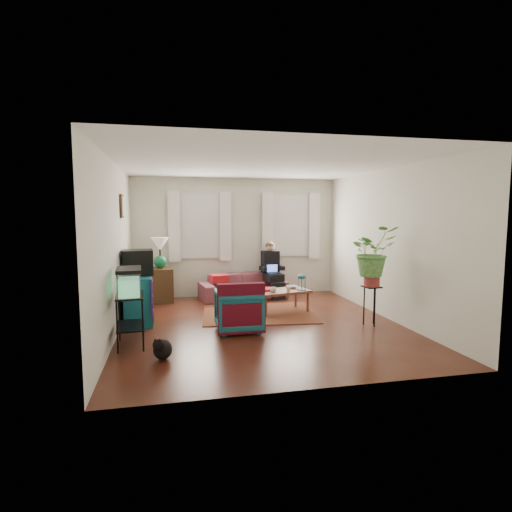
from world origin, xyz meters
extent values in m
cube|color=#4F2B14|center=(0.00, 0.00, 0.00)|extent=(4.50, 5.00, 0.01)
cube|color=white|center=(0.00, 0.00, 2.60)|extent=(4.50, 5.00, 0.01)
cube|color=silver|center=(0.00, 2.50, 1.30)|extent=(4.50, 0.01, 2.60)
cube|color=silver|center=(0.00, -2.50, 1.30)|extent=(4.50, 0.01, 2.60)
cube|color=silver|center=(-2.25, 0.00, 1.30)|extent=(0.01, 5.00, 2.60)
cube|color=silver|center=(2.25, 0.00, 1.30)|extent=(0.01, 5.00, 2.60)
cube|color=white|center=(-0.80, 2.48, 1.55)|extent=(1.08, 0.04, 1.38)
cube|color=white|center=(1.25, 2.48, 1.55)|extent=(1.08, 0.04, 1.38)
cube|color=white|center=(-0.80, 2.40, 1.55)|extent=(1.36, 0.06, 1.50)
cube|color=white|center=(1.25, 2.40, 1.55)|extent=(1.36, 0.06, 1.50)
cube|color=#3D2616|center=(-2.21, 0.85, 1.95)|extent=(0.04, 0.32, 0.40)
cube|color=maroon|center=(0.12, 0.72, 0.01)|extent=(2.17, 1.81, 0.01)
imported|color=brown|center=(0.08, 2.05, 0.36)|extent=(1.93, 0.99, 0.72)
cube|color=#382915|center=(-1.65, 2.12, 0.35)|extent=(0.52, 0.52, 0.71)
cube|color=#104F60|center=(-1.99, 0.56, 0.40)|extent=(0.51, 0.92, 0.80)
cube|color=black|center=(-1.98, 0.65, 1.01)|extent=(0.52, 0.48, 0.43)
cube|color=black|center=(-2.00, -0.66, 0.36)|extent=(0.41, 0.67, 0.72)
cube|color=#7FD899|center=(-2.00, -0.66, 0.91)|extent=(0.36, 0.61, 0.38)
ellipsoid|color=black|center=(-1.56, -1.28, 0.15)|extent=(0.34, 0.42, 0.31)
imported|color=#116268|center=(-0.42, -0.26, 0.35)|extent=(0.70, 0.65, 0.71)
cube|color=#9E0A0A|center=(-0.43, -0.53, 0.50)|extent=(0.71, 0.17, 0.58)
cube|color=brown|center=(0.56, 0.74, 0.21)|extent=(1.11, 0.77, 0.42)
imported|color=white|center=(0.36, 0.59, 0.46)|extent=(0.14, 0.14, 0.09)
imported|color=beige|center=(0.64, 0.59, 0.46)|extent=(0.11, 0.11, 0.09)
imported|color=white|center=(0.80, 0.89, 0.44)|extent=(0.24, 0.24, 0.05)
cylinder|color=#B21414|center=(0.26, 0.80, 0.43)|extent=(0.38, 0.38, 0.04)
cube|color=black|center=(1.75, -0.41, 0.32)|extent=(0.30, 0.30, 0.65)
imported|color=#599947|center=(1.75, -0.41, 1.10)|extent=(0.79, 0.70, 0.82)
camera|label=1|loc=(-1.44, -6.27, 1.82)|focal=28.00mm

